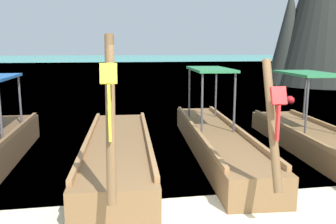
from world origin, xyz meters
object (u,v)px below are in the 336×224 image
object	(u,v)px
longtail_boat_turquoise_ribbon	(318,141)
longtail_boat_yellow_ribbon	(119,152)
mooring_buoy_near	(290,100)
longtail_boat_red_ribbon	(216,139)

from	to	relation	value
longtail_boat_turquoise_ribbon	longtail_boat_yellow_ribbon	bearing A→B (deg)	-178.74
longtail_boat_yellow_ribbon	mooring_buoy_near	size ratio (longest dim) A/B	15.48
longtail_boat_yellow_ribbon	longtail_boat_red_ribbon	world-z (taller)	longtail_boat_yellow_ribbon
longtail_boat_yellow_ribbon	longtail_boat_red_ribbon	distance (m)	2.37
longtail_boat_red_ribbon	longtail_boat_turquoise_ribbon	world-z (taller)	longtail_boat_turquoise_ribbon
longtail_boat_red_ribbon	longtail_boat_turquoise_ribbon	bearing A→B (deg)	-11.03
mooring_buoy_near	longtail_boat_yellow_ribbon	bearing A→B (deg)	-137.76
longtail_boat_red_ribbon	longtail_boat_turquoise_ribbon	size ratio (longest dim) A/B	1.06
longtail_boat_turquoise_ribbon	mooring_buoy_near	size ratio (longest dim) A/B	16.61
longtail_boat_turquoise_ribbon	longtail_boat_red_ribbon	bearing A→B (deg)	168.97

